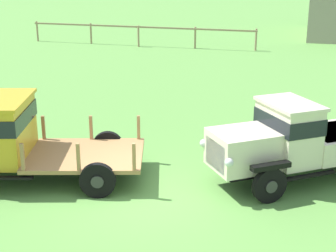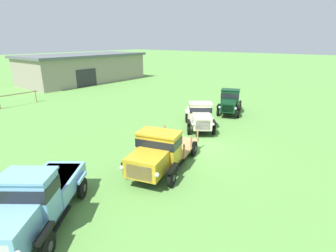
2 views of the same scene
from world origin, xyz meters
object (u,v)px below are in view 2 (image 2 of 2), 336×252
object	(u,v)px
farm_shed	(84,68)
vintage_truck_far_side	(230,102)
vintage_truck_second_in_line	(158,152)
vintage_truck_midrow_center	(200,115)
vintage_truck_foreground_near	(36,199)

from	to	relation	value
farm_shed	vintage_truck_far_side	world-z (taller)	farm_shed
farm_shed	vintage_truck_far_side	size ratio (longest dim) A/B	3.78
vintage_truck_second_in_line	vintage_truck_midrow_center	xyz separation A→B (m)	(7.05, 1.83, -0.06)
vintage_truck_second_in_line	vintage_truck_far_side	bearing A→B (deg)	8.52
vintage_truck_foreground_near	vintage_truck_second_in_line	xyz separation A→B (m)	(5.67, -0.76, -0.02)
vintage_truck_foreground_near	vintage_truck_far_side	bearing A→B (deg)	3.40
vintage_truck_foreground_near	vintage_truck_far_side	size ratio (longest dim) A/B	1.04
vintage_truck_second_in_line	vintage_truck_far_side	world-z (taller)	vintage_truck_far_side
vintage_truck_far_side	vintage_truck_midrow_center	bearing A→B (deg)	179.90
vintage_truck_second_in_line	vintage_truck_far_side	size ratio (longest dim) A/B	1.21
vintage_truck_second_in_line	vintage_truck_midrow_center	size ratio (longest dim) A/B	1.31
farm_shed	vintage_truck_foreground_near	size ratio (longest dim) A/B	3.64
vintage_truck_foreground_near	vintage_truck_midrow_center	xyz separation A→B (m)	(12.72, 1.07, -0.08)
farm_shed	vintage_truck_foreground_near	world-z (taller)	farm_shed
farm_shed	vintage_truck_second_in_line	bearing A→B (deg)	-119.77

